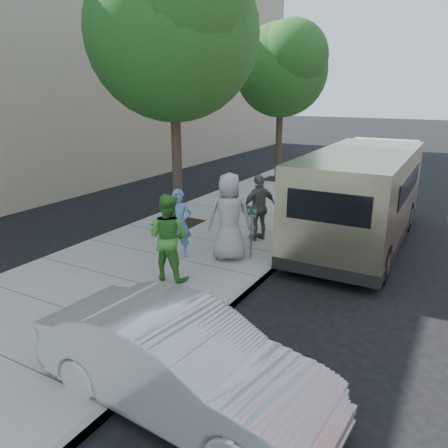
{
  "coord_description": "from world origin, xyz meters",
  "views": [
    {
      "loc": [
        4.97,
        -7.79,
        3.95
      ],
      "look_at": [
        0.45,
        0.26,
        1.1
      ],
      "focal_mm": 35.0,
      "sensor_mm": 36.0,
      "label": 1
    }
  ],
  "objects": [
    {
      "name": "person_officer",
      "position": [
        -0.7,
        0.17,
        0.96
      ],
      "size": [
        0.71,
        0.63,
        1.62
      ],
      "primitive_type": "imported",
      "rotation": [
        0.0,
        0.0,
        0.51
      ],
      "color": "#5384B1",
      "rests_on": "sidewalk"
    },
    {
      "name": "tree_far",
      "position": [
        -2.25,
        10.0,
        4.88
      ],
      "size": [
        3.92,
        3.8,
        6.49
      ],
      "color": "black",
      "rests_on": "sidewalk"
    },
    {
      "name": "person_green_shirt",
      "position": [
        -0.17,
        -0.98,
        1.06
      ],
      "size": [
        0.94,
        0.76,
        1.81
      ],
      "primitive_type": "imported",
      "rotation": [
        0.0,
        0.0,
        3.23
      ],
      "color": "#3C922F",
      "rests_on": "sidewalk"
    },
    {
      "name": "person_gray_shirt",
      "position": [
        0.39,
        0.62,
        1.17
      ],
      "size": [
        1.18,
        1.07,
        2.03
      ],
      "primitive_type": "imported",
      "rotation": [
        0.0,
        0.0,
        3.69
      ],
      "color": "#A0A0A2",
      "rests_on": "sidewalk"
    },
    {
      "name": "person_striped_polo",
      "position": [
        0.4,
        2.22,
        1.02
      ],
      "size": [
        0.9,
        1.09,
        1.74
      ],
      "primitive_type": "imported",
      "rotation": [
        0.0,
        0.0,
        4.16
      ],
      "color": "slate",
      "rests_on": "sidewalk"
    },
    {
      "name": "sedan",
      "position": [
        2.19,
        -3.94,
        0.67
      ],
      "size": [
        4.14,
        1.7,
        1.34
      ],
      "primitive_type": "imported",
      "rotation": [
        0.0,
        0.0,
        1.5
      ],
      "color": "silver",
      "rests_on": "ground"
    },
    {
      "name": "tree_near",
      "position": [
        -2.25,
        2.4,
        5.55
      ],
      "size": [
        4.62,
        4.6,
        7.53
      ],
      "color": "black",
      "rests_on": "sidewalk"
    },
    {
      "name": "ground",
      "position": [
        0.0,
        0.0,
        0.0
      ],
      "size": [
        120.0,
        120.0,
        0.0
      ],
      "primitive_type": "plane",
      "color": "black",
      "rests_on": "ground"
    },
    {
      "name": "curb_face",
      "position": [
        1.44,
        0.0,
        0.07
      ],
      "size": [
        0.12,
        60.0,
        0.16
      ],
      "primitive_type": "cube",
      "color": "gray",
      "rests_on": "ground"
    },
    {
      "name": "sidewalk",
      "position": [
        -1.0,
        0.0,
        0.07
      ],
      "size": [
        5.0,
        60.0,
        0.15
      ],
      "primitive_type": "cube",
      "color": "gray",
      "rests_on": "ground"
    },
    {
      "name": "parking_meter",
      "position": [
        0.81,
        0.91,
        1.06
      ],
      "size": [
        0.27,
        0.17,
        1.26
      ],
      "rotation": [
        0.0,
        0.0,
        0.33
      ],
      "color": "gray",
      "rests_on": "sidewalk"
    },
    {
      "name": "van",
      "position": [
        2.66,
        3.55,
        1.31
      ],
      "size": [
        2.33,
        6.7,
        2.47
      ],
      "rotation": [
        0.0,
        0.0,
        0.01
      ],
      "color": "#BDB587",
      "rests_on": "ground"
    }
  ]
}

